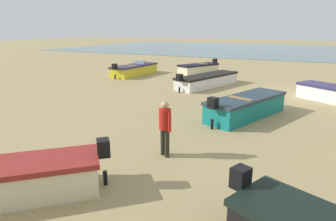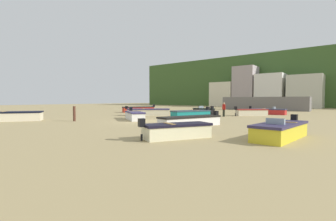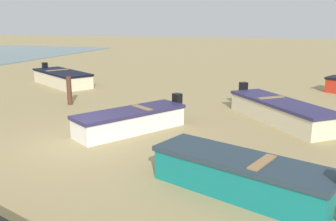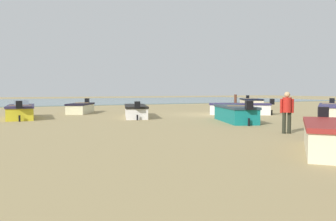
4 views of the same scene
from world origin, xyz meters
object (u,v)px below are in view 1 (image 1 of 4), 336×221
(boat_yellow_4, at_px, (134,70))
(boat_cream_3, at_px, (12,181))
(boat_cream_2, at_px, (199,69))
(beach_walker_foreground, at_px, (165,124))
(boat_white_8, at_px, (207,80))
(boat_teal_10, at_px, (246,107))

(boat_yellow_4, bearing_deg, boat_cream_3, -61.84)
(boat_cream_2, relative_size, beach_walker_foreground, 2.30)
(boat_yellow_4, height_order, boat_white_8, boat_yellow_4)
(boat_cream_2, bearing_deg, boat_white_8, 142.74)
(boat_cream_2, xyz_separation_m, boat_cream_3, (-2.62, 18.90, 0.03))
(boat_cream_3, xyz_separation_m, boat_yellow_4, (6.83, -15.85, -0.00))
(boat_cream_2, height_order, boat_cream_3, boat_cream_3)
(boat_yellow_4, bearing_deg, boat_white_8, -11.73)
(boat_cream_2, distance_m, boat_teal_10, 12.18)
(boat_white_8, distance_m, boat_teal_10, 6.64)
(boat_yellow_4, distance_m, beach_walker_foreground, 15.28)
(boat_teal_10, bearing_deg, beach_walker_foreground, -83.98)
(boat_white_8, relative_size, boat_teal_10, 1.18)
(boat_cream_3, xyz_separation_m, boat_teal_10, (-3.30, -8.26, 0.03))
(boat_cream_2, distance_m, beach_walker_foreground, 16.20)
(boat_teal_10, bearing_deg, boat_yellow_4, 164.29)
(boat_cream_2, xyz_separation_m, boat_white_8, (-2.39, 5.02, -0.01))
(boat_teal_10, height_order, beach_walker_foreground, beach_walker_foreground)
(boat_teal_10, distance_m, beach_walker_foreground, 5.08)
(boat_white_8, height_order, boat_teal_10, boat_teal_10)
(boat_cream_2, bearing_deg, boat_teal_10, 146.34)
(boat_yellow_4, bearing_deg, boat_teal_10, -32.00)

